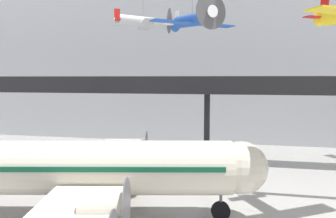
% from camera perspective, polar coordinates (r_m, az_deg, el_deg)
% --- Properties ---
extents(hangar_back_wall, '(140.00, 3.00, 25.91)m').
position_cam_1_polar(hangar_back_wall, '(50.47, 8.01, 9.04)').
color(hangar_back_wall, silver).
rests_on(hangar_back_wall, ground).
extents(mezzanine_walkway, '(110.00, 3.20, 9.92)m').
position_cam_1_polar(mezzanine_walkway, '(37.97, 6.72, 3.18)').
color(mezzanine_walkway, black).
rests_on(mezzanine_walkway, ground).
extents(airliner_silver_main, '(24.88, 28.71, 10.61)m').
position_cam_1_polar(airliner_silver_main, '(23.17, -14.01, -9.92)').
color(airliner_silver_main, beige).
rests_on(airliner_silver_main, ground).
extents(suspended_plane_silver_racer, '(7.03, 8.10, 4.78)m').
position_cam_1_polar(suspended_plane_silver_racer, '(39.13, -4.31, 14.89)').
color(suspended_plane_silver_racer, silver).
extents(suspended_plane_blue_trainer, '(7.02, 6.57, 6.14)m').
position_cam_1_polar(suspended_plane_blue_trainer, '(29.76, 4.25, 15.10)').
color(suspended_plane_blue_trainer, '#1E4CAD').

